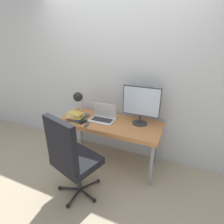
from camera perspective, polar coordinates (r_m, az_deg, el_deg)
ground_plane at (r=2.78m, az=-3.39°, el=-19.22°), size 12.00×12.00×0.00m
wall_back at (r=2.75m, az=2.54°, el=11.15°), size 8.00×0.05×2.60m
desk at (r=2.64m, az=-0.67°, el=-4.50°), size 1.53×0.63×0.71m
laptop at (r=2.65m, az=-3.02°, el=-1.58°), size 0.37×0.24×0.25m
monitor at (r=2.47m, az=9.49°, el=2.67°), size 0.53×0.22×0.55m
desk_lamp at (r=2.61m, az=-10.77°, el=4.11°), size 0.14×0.30×0.44m
office_chair at (r=2.13m, az=-13.42°, el=-13.61°), size 0.62×0.58×1.11m
book_stack at (r=2.70m, az=-11.89°, el=-1.37°), size 0.26×0.21×0.13m
tv_remote at (r=2.62m, az=-9.29°, el=-3.23°), size 0.07×0.14×0.02m
media_remote at (r=2.54m, az=-8.26°, el=-4.06°), size 0.07×0.14×0.02m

